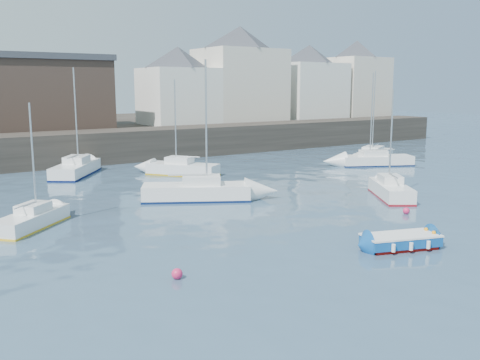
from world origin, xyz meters
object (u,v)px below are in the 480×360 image
blue_dinghy (401,241)px  sailboat_h (76,168)px  sailboat_b (197,191)px  sailboat_d (376,160)px  buoy_mid (406,214)px  sailboat_a (32,219)px  sailboat_g (374,155)px  sailboat_f (182,169)px  buoy_far (177,201)px  sailboat_c (391,190)px  buoy_near (177,279)px

blue_dinghy → sailboat_h: sailboat_h is taller
blue_dinghy → sailboat_b: bearing=100.2°
sailboat_d → sailboat_h: bearing=158.5°
buoy_mid → blue_dinghy: bearing=-142.8°
sailboat_a → buoy_mid: 20.58m
sailboat_d → sailboat_g: 3.96m
sailboat_f → buoy_far: bearing=-119.5°
sailboat_c → sailboat_a: bearing=166.3°
sailboat_d → buoy_mid: 19.38m
blue_dinghy → sailboat_b: size_ratio=0.42×
buoy_mid → buoy_far: buoy_far is taller
blue_dinghy → sailboat_g: sailboat_g is taller
sailboat_a → buoy_far: (9.32, 1.78, -0.45)m
sailboat_a → buoy_far: bearing=10.8°
sailboat_c → sailboat_d: size_ratio=0.83×
sailboat_g → buoy_mid: size_ratio=22.08×
buoy_mid → sailboat_c: bearing=51.9°
sailboat_a → blue_dinghy: bearing=-45.0°
sailboat_g → buoy_mid: sailboat_g is taller
sailboat_f → sailboat_b: bearing=-112.3°
sailboat_g → sailboat_d: bearing=-134.4°
sailboat_d → buoy_mid: bearing=-132.7°
sailboat_b → sailboat_f: bearing=67.7°
sailboat_f → sailboat_g: (20.28, -2.20, -0.05)m
blue_dinghy → sailboat_d: (18.74, 18.47, 0.14)m
sailboat_c → buoy_far: size_ratio=17.57×
sailboat_c → buoy_far: (-12.08, 6.98, -0.54)m
buoy_far → sailboat_b: bearing=-25.5°
sailboat_f → sailboat_c: bearing=-65.5°
sailboat_a → sailboat_c: bearing=-13.7°
blue_dinghy → buoy_far: size_ratio=9.39×
sailboat_d → sailboat_g: (2.77, 2.83, -0.02)m
sailboat_g → sailboat_c: bearing=-134.2°
sailboat_a → sailboat_c: sailboat_c is taller
sailboat_f → sailboat_h: (-7.34, 4.77, 0.02)m
sailboat_f → blue_dinghy: bearing=-93.0°
sailboat_a → buoy_near: size_ratio=14.91×
buoy_far → sailboat_c: bearing=-30.0°
buoy_near → sailboat_b: bearing=57.8°
sailboat_a → sailboat_d: size_ratio=0.76×
sailboat_a → sailboat_f: (14.25, 10.49, 0.10)m
sailboat_a → sailboat_c: size_ratio=0.91×
sailboat_g → buoy_near: bearing=-148.8°
buoy_mid → sailboat_f: bearing=102.8°
blue_dinghy → sailboat_h: 28.93m
sailboat_a → sailboat_b: (10.46, 1.23, 0.13)m
sailboat_a → buoy_mid: size_ratio=16.28×
blue_dinghy → buoy_near: 10.40m
sailboat_d → sailboat_h: sailboat_h is taller
blue_dinghy → sailboat_h: bearing=102.2°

